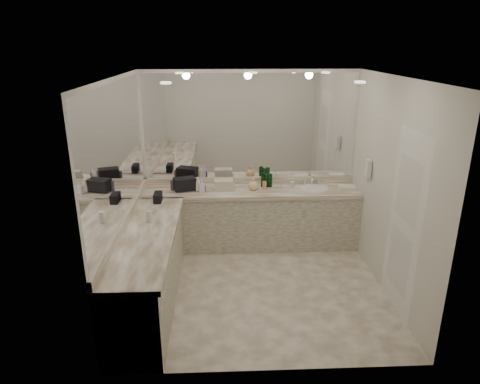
{
  "coord_description": "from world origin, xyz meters",
  "views": [
    {
      "loc": [
        -0.42,
        -4.77,
        2.95
      ],
      "look_at": [
        -0.19,
        0.4,
        1.14
      ],
      "focal_mm": 32.0,
      "sensor_mm": 36.0,
      "label": 1
    }
  ],
  "objects_px": {
    "sink": "(314,189)",
    "soap_bottle_b": "(202,186)",
    "wall_phone": "(368,168)",
    "soap_bottle_c": "(253,184)",
    "black_toiletry_bag": "(185,185)",
    "cream_cosmetic_case": "(224,185)",
    "soap_bottle_a": "(198,184)",
    "hand_towel": "(347,187)"
  },
  "relations": [
    {
      "from": "sink",
      "to": "wall_phone",
      "type": "height_order",
      "value": "wall_phone"
    },
    {
      "from": "soap_bottle_b",
      "to": "soap_bottle_c",
      "type": "height_order",
      "value": "soap_bottle_c"
    },
    {
      "from": "soap_bottle_a",
      "to": "wall_phone",
      "type": "bearing_deg",
      "value": -11.67
    },
    {
      "from": "soap_bottle_c",
      "to": "soap_bottle_a",
      "type": "bearing_deg",
      "value": 179.03
    },
    {
      "from": "black_toiletry_bag",
      "to": "hand_towel",
      "type": "distance_m",
      "value": 2.41
    },
    {
      "from": "sink",
      "to": "soap_bottle_a",
      "type": "bearing_deg",
      "value": -179.38
    },
    {
      "from": "black_toiletry_bag",
      "to": "soap_bottle_c",
      "type": "bearing_deg",
      "value": -2.21
    },
    {
      "from": "sink",
      "to": "soap_bottle_c",
      "type": "relative_size",
      "value": 2.34
    },
    {
      "from": "sink",
      "to": "soap_bottle_c",
      "type": "distance_m",
      "value": 0.92
    },
    {
      "from": "hand_towel",
      "to": "soap_bottle_c",
      "type": "relative_size",
      "value": 1.27
    },
    {
      "from": "soap_bottle_b",
      "to": "soap_bottle_c",
      "type": "distance_m",
      "value": 0.76
    },
    {
      "from": "soap_bottle_c",
      "to": "black_toiletry_bag",
      "type": "bearing_deg",
      "value": 177.79
    },
    {
      "from": "wall_phone",
      "to": "black_toiletry_bag",
      "type": "relative_size",
      "value": 0.78
    },
    {
      "from": "soap_bottle_a",
      "to": "soap_bottle_b",
      "type": "bearing_deg",
      "value": -52.58
    },
    {
      "from": "hand_towel",
      "to": "soap_bottle_a",
      "type": "height_order",
      "value": "soap_bottle_a"
    },
    {
      "from": "soap_bottle_b",
      "to": "sink",
      "type": "bearing_deg",
      "value": 3.17
    },
    {
      "from": "black_toiletry_bag",
      "to": "soap_bottle_b",
      "type": "xyz_separation_m",
      "value": [
        0.25,
        -0.1,
        0.0
      ]
    },
    {
      "from": "hand_towel",
      "to": "soap_bottle_b",
      "type": "distance_m",
      "value": 2.16
    },
    {
      "from": "black_toiletry_bag",
      "to": "soap_bottle_c",
      "type": "xyz_separation_m",
      "value": [
        1.01,
        -0.04,
        0.01
      ]
    },
    {
      "from": "cream_cosmetic_case",
      "to": "soap_bottle_b",
      "type": "distance_m",
      "value": 0.33
    },
    {
      "from": "wall_phone",
      "to": "hand_towel",
      "type": "relative_size",
      "value": 1.0
    },
    {
      "from": "sink",
      "to": "soap_bottle_b",
      "type": "xyz_separation_m",
      "value": [
        -1.67,
        -0.09,
        0.1
      ]
    },
    {
      "from": "soap_bottle_b",
      "to": "cream_cosmetic_case",
      "type": "bearing_deg",
      "value": 14.99
    },
    {
      "from": "black_toiletry_bag",
      "to": "soap_bottle_c",
      "type": "height_order",
      "value": "soap_bottle_c"
    },
    {
      "from": "black_toiletry_bag",
      "to": "cream_cosmetic_case",
      "type": "bearing_deg",
      "value": -1.33
    },
    {
      "from": "black_toiletry_bag",
      "to": "hand_towel",
      "type": "relative_size",
      "value": 1.29
    },
    {
      "from": "sink",
      "to": "hand_towel",
      "type": "height_order",
      "value": "hand_towel"
    },
    {
      "from": "sink",
      "to": "soap_bottle_b",
      "type": "height_order",
      "value": "soap_bottle_b"
    },
    {
      "from": "sink",
      "to": "hand_towel",
      "type": "bearing_deg",
      "value": -1.92
    },
    {
      "from": "hand_towel",
      "to": "cream_cosmetic_case",
      "type": "bearing_deg",
      "value": 179.7
    },
    {
      "from": "soap_bottle_a",
      "to": "soap_bottle_b",
      "type": "height_order",
      "value": "soap_bottle_a"
    },
    {
      "from": "wall_phone",
      "to": "soap_bottle_b",
      "type": "xyz_separation_m",
      "value": [
        -2.27,
        0.41,
        -0.36
      ]
    },
    {
      "from": "wall_phone",
      "to": "soap_bottle_b",
      "type": "distance_m",
      "value": 2.34
    },
    {
      "from": "hand_towel",
      "to": "soap_bottle_b",
      "type": "relative_size",
      "value": 1.3
    },
    {
      "from": "soap_bottle_b",
      "to": "soap_bottle_c",
      "type": "xyz_separation_m",
      "value": [
        0.75,
        0.06,
        0.0
      ]
    },
    {
      "from": "wall_phone",
      "to": "cream_cosmetic_case",
      "type": "relative_size",
      "value": 0.89
    },
    {
      "from": "soap_bottle_c",
      "to": "wall_phone",
      "type": "bearing_deg",
      "value": -17.11
    },
    {
      "from": "black_toiletry_bag",
      "to": "soap_bottle_b",
      "type": "distance_m",
      "value": 0.27
    },
    {
      "from": "wall_phone",
      "to": "soap_bottle_c",
      "type": "xyz_separation_m",
      "value": [
        -1.52,
        0.47,
        -0.36
      ]
    },
    {
      "from": "wall_phone",
      "to": "soap_bottle_a",
      "type": "distance_m",
      "value": 2.4
    },
    {
      "from": "soap_bottle_b",
      "to": "soap_bottle_a",
      "type": "bearing_deg",
      "value": 127.42
    },
    {
      "from": "wall_phone",
      "to": "sink",
      "type": "bearing_deg",
      "value": 140.43
    }
  ]
}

